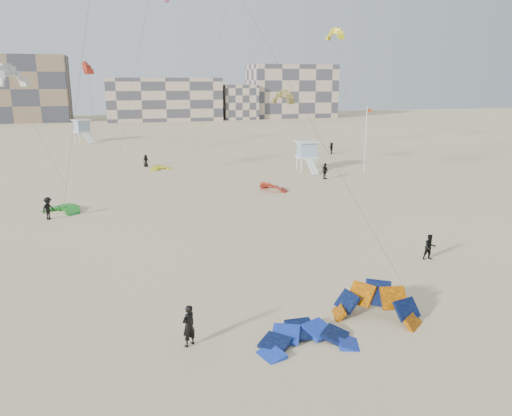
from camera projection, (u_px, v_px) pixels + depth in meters
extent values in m
plane|color=beige|center=(209.00, 336.00, 22.32)|extent=(320.00, 320.00, 0.00)
imported|color=black|center=(189.00, 326.00, 21.26)|extent=(0.82, 0.76, 1.87)
imported|color=black|center=(430.00, 247.00, 31.63)|extent=(0.88, 0.72, 1.66)
imported|color=black|center=(48.00, 208.00, 40.85)|extent=(1.28, 1.39, 1.87)
imported|color=black|center=(325.00, 171.00, 57.78)|extent=(0.70, 1.18, 1.88)
imported|color=black|center=(146.00, 161.00, 66.21)|extent=(0.90, 0.73, 1.61)
imported|color=black|center=(331.00, 148.00, 78.19)|extent=(0.88, 1.71, 1.76)
cylinder|color=#3F3F3F|center=(78.00, 88.00, 37.10)|extent=(4.35, 6.42, 19.17)
cylinder|color=#3F3F3F|center=(277.00, 61.00, 32.92)|extent=(6.43, 23.13, 22.71)
cylinder|color=#3F3F3F|center=(38.00, 132.00, 48.89)|extent=(4.69, 3.96, 10.39)
cylinder|color=#3F3F3F|center=(133.00, 81.00, 62.71)|extent=(4.73, 7.24, 20.05)
cylinder|color=#3F3F3F|center=(315.00, 136.00, 56.11)|extent=(4.86, 9.01, 8.10)
cylinder|color=#3F3F3F|center=(345.00, 93.00, 75.22)|extent=(3.35, 2.00, 16.65)
cylinder|color=#3F3F3F|center=(213.00, 67.00, 72.64)|extent=(5.79, 1.78, 24.01)
cylinder|color=#3F3F3F|center=(92.00, 109.00, 75.99)|extent=(0.57, 4.59, 11.85)
cube|color=white|center=(307.00, 157.00, 63.37)|extent=(2.71, 2.71, 0.13)
cube|color=#8EA8C2|center=(307.00, 149.00, 63.13)|extent=(2.22, 2.22, 1.81)
cube|color=white|center=(307.00, 142.00, 62.89)|extent=(2.80, 2.80, 0.15)
cube|color=white|center=(314.00, 167.00, 61.30)|extent=(1.08, 2.63, 1.50)
cube|color=white|center=(82.00, 132.00, 93.39)|extent=(3.77, 3.77, 0.14)
cube|color=#8EA8C2|center=(82.00, 126.00, 93.13)|extent=(3.09, 3.09, 2.00)
cube|color=white|center=(81.00, 120.00, 92.86)|extent=(3.90, 3.90, 0.16)
cube|color=white|center=(82.00, 138.00, 91.10)|extent=(2.17, 2.99, 1.66)
cylinder|color=white|center=(365.00, 140.00, 61.35)|extent=(0.10, 0.10, 8.10)
cube|color=#B44218|center=(369.00, 111.00, 60.56)|extent=(0.61, 0.02, 0.41)
cube|color=#83694F|center=(15.00, 89.00, 137.60)|extent=(28.00, 14.00, 18.00)
cube|color=#C4AB90|center=(163.00, 99.00, 144.88)|extent=(32.00, 16.00, 12.00)
cube|color=#C4AB90|center=(291.00, 91.00, 156.53)|extent=(26.00, 14.00, 16.00)
cube|color=#C4AB90|center=(239.00, 102.00, 148.91)|extent=(10.00, 10.00, 10.00)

